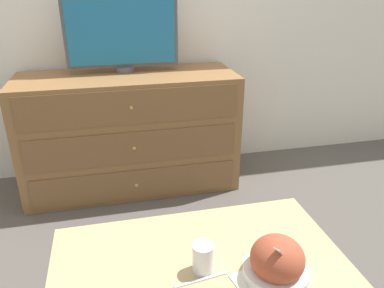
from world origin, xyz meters
name	(u,v)px	position (x,y,z in m)	size (l,w,h in m)	color
ground_plane	(145,164)	(0.00, 0.00, 0.00)	(12.00, 12.00, 0.00)	#56514C
dresser	(131,133)	(-0.11, -0.29, 0.39)	(1.38, 0.53, 0.77)	olive
tv	(122,34)	(-0.11, -0.19, 1.01)	(0.70, 0.12, 0.46)	#515156
coffee_table	(199,272)	(0.03, -1.63, 0.37)	(1.02, 0.60, 0.42)	tan
takeout_bowl	(277,262)	(0.26, -1.76, 0.48)	(0.22, 0.22, 0.16)	silver
drink_cup	(203,259)	(0.03, -1.67, 0.47)	(0.07, 0.07, 0.10)	white
napkin	(257,283)	(0.19, -1.77, 0.42)	(0.16, 0.16, 0.00)	silver
knife	(201,280)	(0.01, -1.72, 0.42)	(0.18, 0.03, 0.01)	silver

